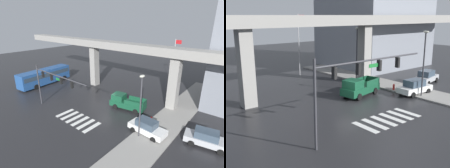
{
  "view_description": "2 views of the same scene",
  "coord_description": "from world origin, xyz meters",
  "views": [
    {
      "loc": [
        16.68,
        -17.77,
        12.34
      ],
      "look_at": [
        -0.03,
        1.72,
        3.05
      ],
      "focal_mm": 28.54,
      "sensor_mm": 36.0,
      "label": 1
    },
    {
      "loc": [
        -17.51,
        -19.75,
        8.82
      ],
      "look_at": [
        -0.6,
        0.83,
        2.09
      ],
      "focal_mm": 43.79,
      "sensor_mm": 36.0,
      "label": 2
    }
  ],
  "objects": [
    {
      "name": "pickup_truck",
      "position": [
        2.92,
        1.41,
        0.99
      ],
      "size": [
        5.37,
        2.84,
        2.08
      ],
      "color": "#14472D",
      "rests_on": "ground"
    },
    {
      "name": "flagpole",
      "position": [
        3.91,
        15.32,
        5.27
      ],
      "size": [
        1.16,
        0.12,
        9.01
      ],
      "color": "silver",
      "rests_on": "ground"
    },
    {
      "name": "sidewalk_east",
      "position": [
        9.28,
        2.0,
        0.07
      ],
      "size": [
        4.0,
        36.0,
        0.15
      ],
      "primitive_type": "cube",
      "color": "gray",
      "rests_on": "ground"
    },
    {
      "name": "elevated_overpass",
      "position": [
        0.0,
        5.76,
        7.65
      ],
      "size": [
        56.16,
        2.54,
        8.83
      ],
      "color": "gray",
      "rests_on": "ground"
    },
    {
      "name": "traffic_signal_mast",
      "position": [
        -4.34,
        -5.85,
        4.67
      ],
      "size": [
        10.89,
        0.32,
        6.2
      ],
      "color": "#38383D",
      "rests_on": "ground"
    },
    {
      "name": "city_bus",
      "position": [
        -15.96,
        -0.51,
        1.72
      ],
      "size": [
        3.72,
        11.01,
        2.99
      ],
      "color": "#234C8C",
      "rests_on": "ground"
    },
    {
      "name": "sedan_silver",
      "position": [
        14.11,
        0.17,
        0.85
      ],
      "size": [
        4.55,
        2.54,
        1.72
      ],
      "color": "#A8AAAF",
      "rests_on": "ground"
    },
    {
      "name": "crosswalk_stripes",
      "position": [
        -0.0,
        -5.27,
        0.01
      ],
      "size": [
        6.05,
        2.8,
        0.01
      ],
      "color": "silver",
      "rests_on": "ground"
    },
    {
      "name": "street_lamp_mid_block",
      "position": [
        8.08,
        7.35,
        4.56
      ],
      "size": [
        0.44,
        0.7,
        7.24
      ],
      "color": "#38383D",
      "rests_on": "ground"
    },
    {
      "name": "fire_hydrant",
      "position": [
        7.68,
        0.39,
        0.43
      ],
      "size": [
        0.24,
        0.24,
        0.85
      ],
      "color": "red",
      "rests_on": "ground"
    },
    {
      "name": "ground_plane",
      "position": [
        0.0,
        0.0,
        0.0
      ],
      "size": [
        120.0,
        120.0,
        0.0
      ],
      "primitive_type": "plane",
      "color": "#232326"
    },
    {
      "name": "street_lamp_near_corner",
      "position": [
        8.08,
        -3.17,
        4.56
      ],
      "size": [
        0.44,
        0.7,
        7.24
      ],
      "color": "#38383D",
      "rests_on": "ground"
    },
    {
      "name": "sedan_white",
      "position": [
        8.42,
        -2.02,
        0.85
      ],
      "size": [
        4.39,
        2.15,
        1.72
      ],
      "color": "silver",
      "rests_on": "ground"
    }
  ]
}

